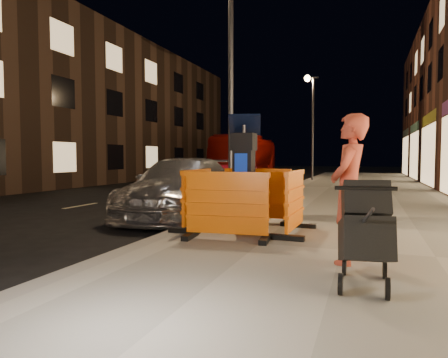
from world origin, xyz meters
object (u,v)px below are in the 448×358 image
(bus_doubledecker, at_px, (246,179))
(stroller, at_px, (365,235))
(parking_kiosk, at_px, (244,176))
(barrier_back, at_px, (257,195))
(man, at_px, (349,189))
(barrier_bldgside, at_px, (295,202))
(car_red, at_px, (235,199))
(barrier_front, at_px, (227,206))
(barrier_kerbside, at_px, (197,198))
(car_silver, at_px, (183,216))

(bus_doubledecker, height_order, stroller, bus_doubledecker)
(parking_kiosk, xyz_separation_m, barrier_back, (0.00, 0.95, -0.44))
(man, bearing_deg, stroller, 24.38)
(barrier_back, xyz_separation_m, stroller, (2.15, -3.60, -0.02))
(barrier_bldgside, height_order, car_red, barrier_bldgside)
(barrier_front, bearing_deg, barrier_kerbside, 129.40)
(parking_kiosk, distance_m, car_silver, 3.29)
(car_silver, bearing_deg, bus_doubledecker, 94.19)
(car_silver, xyz_separation_m, bus_doubledecker, (-3.48, 17.39, 0.00))
(bus_doubledecker, distance_m, man, 22.61)
(barrier_kerbside, bearing_deg, barrier_front, -137.60)
(car_silver, bearing_deg, barrier_back, -33.84)
(car_red, bearing_deg, barrier_kerbside, -85.74)
(barrier_front, distance_m, car_silver, 3.86)
(car_red, bearing_deg, man, -70.00)
(bus_doubledecker, relative_size, man, 5.53)
(bus_doubledecker, xyz_separation_m, stroller, (7.90, -22.13, 0.69))
(car_silver, height_order, car_red, car_silver)
(barrier_kerbside, bearing_deg, car_red, 9.02)
(bus_doubledecker, bearing_deg, barrier_kerbside, -80.81)
(parking_kiosk, height_order, barrier_bldgside, parking_kiosk)
(man, bearing_deg, barrier_kerbside, -109.27)
(bus_doubledecker, height_order, man, man)
(parking_kiosk, relative_size, car_silver, 0.39)
(barrier_bldgside, bearing_deg, car_silver, 58.38)
(bus_doubledecker, bearing_deg, car_silver, -83.33)
(barrier_bldgside, relative_size, man, 0.75)
(barrier_bldgside, relative_size, stroller, 1.33)
(barrier_back, bearing_deg, man, -51.81)
(car_red, bearing_deg, barrier_back, -74.75)
(stroller, bearing_deg, parking_kiosk, 120.87)
(barrier_front, relative_size, car_red, 0.39)
(parking_kiosk, relative_size, man, 1.05)
(parking_kiosk, height_order, bus_doubledecker, parking_kiosk)
(man, relative_size, stroller, 1.77)
(car_silver, bearing_deg, car_red, 82.80)
(barrier_front, bearing_deg, car_silver, 121.12)
(barrier_kerbside, xyz_separation_m, barrier_bldgside, (1.90, 0.00, 0.00))
(barrier_front, height_order, barrier_bldgside, same)
(barrier_front, relative_size, stroller, 1.33)
(parking_kiosk, distance_m, stroller, 3.44)
(barrier_back, xyz_separation_m, man, (1.95, -2.70, 0.40))
(barrier_front, xyz_separation_m, barrier_kerbside, (-0.95, 0.95, 0.00))
(barrier_front, height_order, car_silver, barrier_front)
(car_red, bearing_deg, car_silver, -97.42)
(barrier_kerbside, bearing_deg, man, -123.73)
(parking_kiosk, xyz_separation_m, man, (1.95, -1.75, -0.05))
(parking_kiosk, height_order, man, parking_kiosk)
(barrier_kerbside, bearing_deg, bus_doubledecker, 11.24)
(car_red, distance_m, man, 9.23)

